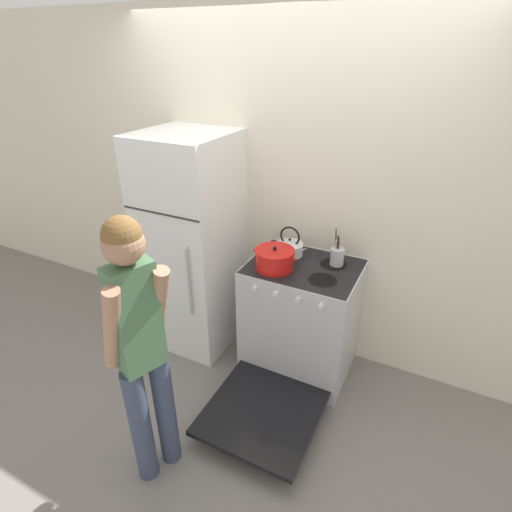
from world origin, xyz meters
TOP-DOWN VIEW (x-y plane):
  - ground_plane at (0.00, 0.00)m, footprint 14.00×14.00m
  - wall_back at (0.00, 0.03)m, footprint 10.00×0.06m
  - refrigerator at (-0.63, -0.33)m, footprint 0.65×0.68m
  - stove_range at (0.30, -0.34)m, footprint 0.78×1.32m
  - dutch_oven_pot at (0.13, -0.42)m, footprint 0.31×0.27m
  - tea_kettle at (0.14, -0.18)m, footprint 0.25×0.20m
  - utensil_jar at (0.49, -0.17)m, footprint 0.10×0.10m
  - person at (-0.13, -1.49)m, footprint 0.34×0.39m

SIDE VIEW (x-z plane):
  - ground_plane at x=0.00m, z-range 0.00..0.00m
  - stove_range at x=0.30m, z-range 0.00..0.89m
  - refrigerator at x=-0.63m, z-range 0.00..1.74m
  - person at x=-0.13m, z-range 0.11..1.74m
  - tea_kettle at x=0.14m, z-range 0.85..1.07m
  - utensil_jar at x=0.49m, z-range 0.84..1.10m
  - dutch_oven_pot at x=0.13m, z-range 0.89..1.05m
  - wall_back at x=0.00m, z-range 0.00..2.55m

